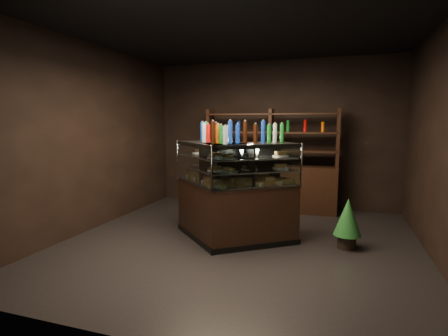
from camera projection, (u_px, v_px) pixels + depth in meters
The scene contains 7 objects.
ground at pixel (240, 243), 5.09m from camera, with size 5.00×5.00×0.00m, color black.
room_shell at pixel (241, 108), 4.84m from camera, with size 5.02×5.02×3.01m.
display_case at pixel (231, 208), 5.16m from camera, with size 2.01×1.42×1.46m.
food_display at pixel (231, 169), 5.08m from camera, with size 1.63×0.97×0.45m.
bottles_top at pixel (231, 133), 5.02m from camera, with size 1.45×0.83×0.30m.
potted_conifer at pixel (348, 216), 4.82m from camera, with size 0.37×0.37×0.80m.
back_shelving at pixel (270, 180), 6.93m from camera, with size 2.57×0.54×2.00m.
Camera 1 is at (1.32, -4.74, 1.74)m, focal length 28.00 mm.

